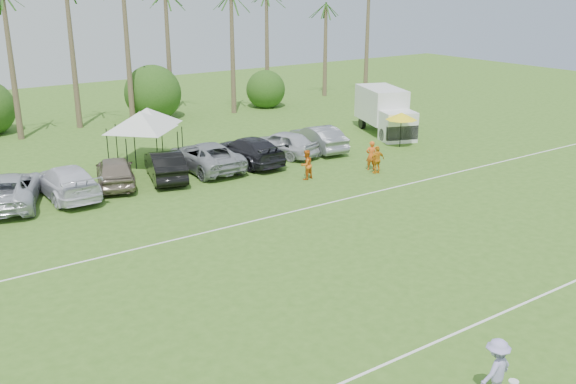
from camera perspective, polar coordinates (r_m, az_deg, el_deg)
ground at (r=19.92m, az=18.51°, el=-14.53°), size 120.00×120.00×0.00m
field_lines at (r=24.75m, az=3.65°, el=-6.80°), size 80.00×12.10×0.01m
palm_tree_4 at (r=48.63m, az=-23.43°, el=13.29°), size 2.40×2.40×8.90m
palm_tree_5 at (r=49.57m, az=-18.92°, el=14.87°), size 2.40×2.40×9.90m
palm_tree_8 at (r=54.73m, az=-5.26°, el=15.05°), size 2.40×2.40×8.90m
palm_tree_9 at (r=57.32m, az=-0.77°, el=16.14°), size 2.40×2.40×9.90m
bush_tree_2 at (r=53.18m, az=-12.26°, el=8.46°), size 4.00×4.00×4.00m
bush_tree_3 at (r=57.70m, az=-2.98°, el=9.59°), size 4.00×4.00×4.00m
sideline_player_a at (r=37.47m, az=7.40°, el=3.24°), size 0.74×0.63×1.72m
sideline_player_b at (r=35.39m, az=1.64°, el=2.44°), size 0.90×0.76×1.66m
sideline_player_c at (r=36.82m, az=7.94°, el=2.85°), size 0.97×0.48×1.60m
box_truck at (r=46.61m, az=8.64°, el=7.21°), size 4.29×6.60×3.19m
canopy_tent_left at (r=38.25m, az=-13.03°, el=6.99°), size 4.77×4.77×3.86m
canopy_tent_right at (r=39.77m, az=-12.44°, el=7.32°), size 4.64×4.64×3.76m
market_umbrella at (r=42.78m, az=10.05°, el=6.66°), size 2.08×2.08×2.31m
frisbee_player at (r=18.09m, az=18.01°, el=-14.80°), size 1.18×0.80×1.75m
parked_car_2 at (r=34.04m, az=-23.57°, el=0.21°), size 4.52×6.43×1.63m
parked_car_3 at (r=34.34m, az=-19.10°, el=0.89°), size 2.33×5.64×1.63m
parked_car_4 at (r=35.45m, az=-15.11°, el=1.80°), size 3.26×5.14×1.63m
parked_car_5 at (r=36.02m, az=-10.86°, el=2.37°), size 2.96×5.22×1.63m
parked_car_6 at (r=37.50m, az=-7.36°, el=3.18°), size 2.75×5.89×1.63m
parked_car_7 at (r=38.52m, az=-3.59°, el=3.70°), size 2.57×5.73×1.63m
parked_car_8 at (r=40.17m, az=-0.51°, el=4.35°), size 3.30×5.14×1.63m
parked_car_9 at (r=41.61m, az=2.68°, el=4.82°), size 2.27×5.11×1.63m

